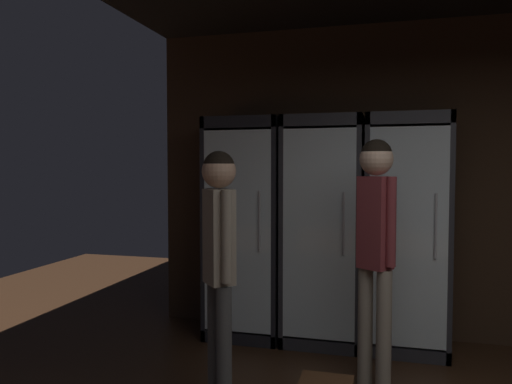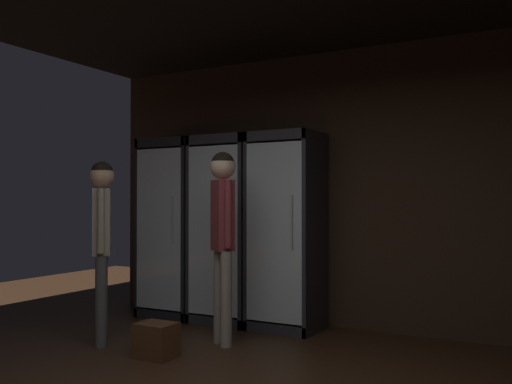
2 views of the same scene
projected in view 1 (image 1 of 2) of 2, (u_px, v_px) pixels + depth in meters
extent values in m
cube|color=#382619|center=(492.00, 182.00, 4.21)|extent=(6.00, 0.06, 2.80)
cube|color=black|center=(254.00, 224.00, 4.70)|extent=(0.67, 0.04, 1.96)
cube|color=black|center=(214.00, 227.00, 4.52)|extent=(0.04, 0.58, 1.96)
cube|color=black|center=(281.00, 229.00, 4.36)|extent=(0.04, 0.58, 1.96)
cube|color=black|center=(246.00, 124.00, 4.39)|extent=(0.67, 0.58, 0.10)
cube|color=black|center=(247.00, 329.00, 4.49)|extent=(0.67, 0.58, 0.10)
cube|color=white|center=(253.00, 225.00, 4.67)|extent=(0.59, 0.02, 1.72)
cube|color=silver|center=(237.00, 232.00, 4.17)|extent=(0.59, 0.02, 1.72)
cylinder|color=#B2B2B7|center=(259.00, 221.00, 4.09)|extent=(0.02, 0.02, 0.50)
cube|color=silver|center=(247.00, 322.00, 4.48)|extent=(0.57, 0.50, 0.02)
cylinder|color=black|center=(225.00, 308.00, 4.55)|extent=(0.06, 0.06, 0.19)
cylinder|color=black|center=(225.00, 294.00, 4.54)|extent=(0.02, 0.02, 0.08)
cylinder|color=beige|center=(225.00, 310.00, 4.55)|extent=(0.07, 0.07, 0.07)
cylinder|color=brown|center=(239.00, 309.00, 4.51)|extent=(0.07, 0.07, 0.20)
cylinder|color=brown|center=(239.00, 294.00, 4.50)|extent=(0.02, 0.02, 0.08)
cylinder|color=#B2332D|center=(239.00, 312.00, 4.51)|extent=(0.07, 0.07, 0.05)
cylinder|color=brown|center=(254.00, 309.00, 4.51)|extent=(0.07, 0.07, 0.19)
cylinder|color=brown|center=(254.00, 294.00, 4.50)|extent=(0.03, 0.03, 0.09)
cylinder|color=white|center=(254.00, 311.00, 4.51)|extent=(0.08, 0.08, 0.07)
cylinder|color=#336B38|center=(268.00, 311.00, 4.37)|extent=(0.06, 0.06, 0.23)
cylinder|color=#336B38|center=(268.00, 295.00, 4.37)|extent=(0.02, 0.02, 0.07)
cylinder|color=white|center=(268.00, 312.00, 4.37)|extent=(0.06, 0.06, 0.07)
cube|color=silver|center=(247.00, 275.00, 4.46)|extent=(0.57, 0.50, 0.02)
cylinder|color=#194723|center=(232.00, 261.00, 4.49)|extent=(0.07, 0.07, 0.24)
cylinder|color=#194723|center=(232.00, 243.00, 4.48)|extent=(0.02, 0.02, 0.09)
cylinder|color=#B2332D|center=(232.00, 261.00, 4.49)|extent=(0.07, 0.07, 0.09)
cylinder|color=#336B38|center=(261.00, 263.00, 4.41)|extent=(0.08, 0.08, 0.23)
cylinder|color=#336B38|center=(261.00, 245.00, 4.41)|extent=(0.02, 0.02, 0.09)
cylinder|color=#2D2D33|center=(261.00, 262.00, 4.41)|extent=(0.08, 0.08, 0.09)
cube|color=silver|center=(246.00, 228.00, 4.44)|extent=(0.57, 0.50, 0.02)
cylinder|color=brown|center=(223.00, 217.00, 4.47)|extent=(0.07, 0.07, 0.19)
cylinder|color=brown|center=(223.00, 201.00, 4.46)|extent=(0.02, 0.02, 0.09)
cylinder|color=beige|center=(223.00, 220.00, 4.47)|extent=(0.07, 0.07, 0.05)
cylinder|color=#9EAD99|center=(238.00, 216.00, 4.42)|extent=(0.07, 0.07, 0.21)
cylinder|color=#9EAD99|center=(238.00, 200.00, 4.42)|extent=(0.03, 0.03, 0.07)
cylinder|color=beige|center=(238.00, 218.00, 4.42)|extent=(0.07, 0.07, 0.07)
cylinder|color=brown|center=(253.00, 215.00, 4.41)|extent=(0.07, 0.07, 0.23)
cylinder|color=brown|center=(253.00, 198.00, 4.40)|extent=(0.03, 0.03, 0.06)
cylinder|color=#B2332D|center=(253.00, 218.00, 4.41)|extent=(0.08, 0.08, 0.06)
cylinder|color=black|center=(268.00, 217.00, 4.34)|extent=(0.06, 0.06, 0.21)
cylinder|color=black|center=(268.00, 202.00, 4.33)|extent=(0.02, 0.02, 0.07)
cylinder|color=#B2332D|center=(268.00, 217.00, 4.34)|extent=(0.06, 0.06, 0.08)
cube|color=silver|center=(246.00, 181.00, 4.42)|extent=(0.57, 0.50, 0.02)
cylinder|color=#194723|center=(230.00, 168.00, 4.43)|extent=(0.08, 0.08, 0.21)
cylinder|color=#194723|center=(230.00, 152.00, 4.42)|extent=(0.03, 0.03, 0.08)
cylinder|color=beige|center=(230.00, 172.00, 4.43)|extent=(0.08, 0.08, 0.06)
cylinder|color=#194723|center=(262.00, 168.00, 4.38)|extent=(0.06, 0.06, 0.21)
cylinder|color=#194723|center=(262.00, 153.00, 4.37)|extent=(0.02, 0.02, 0.07)
cylinder|color=#B2332D|center=(262.00, 170.00, 4.38)|extent=(0.07, 0.07, 0.05)
cube|color=#2B2B30|center=(327.00, 227.00, 4.52)|extent=(0.67, 0.04, 1.96)
cube|color=#2B2B30|center=(288.00, 229.00, 4.34)|extent=(0.04, 0.58, 1.96)
cube|color=#2B2B30|center=(360.00, 232.00, 4.18)|extent=(0.04, 0.58, 1.96)
cube|color=#2B2B30|center=(324.00, 123.00, 4.22)|extent=(0.67, 0.58, 0.10)
cube|color=#2B2B30|center=(322.00, 336.00, 4.31)|extent=(0.67, 0.58, 0.10)
cube|color=white|center=(326.00, 227.00, 4.49)|extent=(0.59, 0.02, 1.72)
cube|color=silver|center=(319.00, 235.00, 3.99)|extent=(0.59, 0.02, 1.72)
cylinder|color=#B2B2B7|center=(344.00, 224.00, 3.91)|extent=(0.02, 0.02, 0.50)
cube|color=silver|center=(322.00, 328.00, 4.30)|extent=(0.57, 0.50, 0.02)
cylinder|color=black|center=(305.00, 315.00, 4.30)|extent=(0.08, 0.08, 0.21)
cylinder|color=black|center=(305.00, 300.00, 4.29)|extent=(0.02, 0.02, 0.07)
cylinder|color=#B2332D|center=(305.00, 318.00, 4.30)|extent=(0.08, 0.08, 0.07)
cylinder|color=brown|center=(338.00, 319.00, 4.24)|extent=(0.06, 0.06, 0.18)
cylinder|color=brown|center=(338.00, 304.00, 4.23)|extent=(0.02, 0.02, 0.07)
cylinder|color=tan|center=(338.00, 319.00, 4.24)|extent=(0.07, 0.07, 0.05)
cube|color=silver|center=(323.00, 263.00, 4.28)|extent=(0.57, 0.50, 0.02)
cylinder|color=#9EAD99|center=(301.00, 249.00, 4.34)|extent=(0.06, 0.06, 0.20)
cylinder|color=#9EAD99|center=(301.00, 233.00, 4.33)|extent=(0.02, 0.02, 0.09)
cylinder|color=#B2332D|center=(301.00, 253.00, 4.34)|extent=(0.07, 0.07, 0.07)
cylinder|color=#9EAD99|center=(323.00, 249.00, 4.31)|extent=(0.08, 0.08, 0.22)
cylinder|color=#9EAD99|center=(323.00, 232.00, 4.30)|extent=(0.02, 0.02, 0.08)
cylinder|color=tan|center=(323.00, 252.00, 4.31)|extent=(0.08, 0.08, 0.08)
cylinder|color=brown|center=(344.00, 250.00, 4.23)|extent=(0.06, 0.06, 0.24)
cylinder|color=brown|center=(344.00, 231.00, 4.23)|extent=(0.02, 0.02, 0.09)
cylinder|color=#2D2D33|center=(344.00, 252.00, 4.24)|extent=(0.06, 0.06, 0.09)
cube|color=silver|center=(323.00, 198.00, 4.25)|extent=(0.57, 0.50, 0.02)
cylinder|color=brown|center=(301.00, 186.00, 4.25)|extent=(0.06, 0.06, 0.20)
cylinder|color=brown|center=(301.00, 168.00, 4.24)|extent=(0.02, 0.02, 0.10)
cylinder|color=tan|center=(301.00, 187.00, 4.25)|extent=(0.07, 0.07, 0.06)
cylinder|color=black|center=(322.00, 185.00, 4.22)|extent=(0.07, 0.07, 0.21)
cylinder|color=black|center=(322.00, 168.00, 4.21)|extent=(0.02, 0.02, 0.07)
cylinder|color=#B2332D|center=(322.00, 185.00, 4.22)|extent=(0.07, 0.07, 0.07)
cylinder|color=#9EAD99|center=(345.00, 184.00, 4.23)|extent=(0.06, 0.06, 0.22)
cylinder|color=#9EAD99|center=(345.00, 167.00, 4.22)|extent=(0.02, 0.02, 0.07)
cylinder|color=beige|center=(345.00, 183.00, 4.23)|extent=(0.06, 0.06, 0.07)
cube|color=#2B2B30|center=(405.00, 229.00, 4.34)|extent=(0.67, 0.04, 1.96)
cube|color=#2B2B30|center=(368.00, 232.00, 4.16)|extent=(0.04, 0.58, 1.96)
cube|color=#2B2B30|center=(447.00, 234.00, 4.00)|extent=(0.04, 0.58, 1.96)
cube|color=#2B2B30|center=(408.00, 121.00, 4.04)|extent=(0.67, 0.58, 0.10)
cube|color=#2B2B30|center=(405.00, 343.00, 4.13)|extent=(0.67, 0.58, 0.10)
cube|color=white|center=(406.00, 230.00, 4.31)|extent=(0.59, 0.02, 1.72)
cube|color=silver|center=(408.00, 238.00, 3.81)|extent=(0.59, 0.02, 1.72)
cylinder|color=#B2B2B7|center=(436.00, 226.00, 3.73)|extent=(0.02, 0.02, 0.50)
cube|color=silver|center=(405.00, 335.00, 4.12)|extent=(0.57, 0.50, 0.02)
cylinder|color=brown|center=(387.00, 319.00, 4.15)|extent=(0.07, 0.07, 0.23)
cylinder|color=brown|center=(387.00, 300.00, 4.14)|extent=(0.02, 0.02, 0.09)
cylinder|color=tan|center=(386.00, 323.00, 4.15)|extent=(0.08, 0.08, 0.06)
cylinder|color=gray|center=(422.00, 322.00, 4.11)|extent=(0.07, 0.07, 0.21)
cylinder|color=gray|center=(422.00, 304.00, 4.10)|extent=(0.02, 0.02, 0.10)
cylinder|color=#B2332D|center=(422.00, 321.00, 4.11)|extent=(0.07, 0.07, 0.07)
cube|color=silver|center=(406.00, 268.00, 4.10)|extent=(0.57, 0.50, 0.02)
cylinder|color=gray|center=(380.00, 252.00, 4.16)|extent=(0.06, 0.06, 0.22)
cylinder|color=gray|center=(380.00, 235.00, 4.16)|extent=(0.02, 0.02, 0.07)
cylinder|color=beige|center=(380.00, 253.00, 4.16)|extent=(0.06, 0.06, 0.08)
cylinder|color=#9EAD99|center=(398.00, 255.00, 4.12)|extent=(0.07, 0.07, 0.19)
cylinder|color=#9EAD99|center=(398.00, 237.00, 4.11)|extent=(0.03, 0.03, 0.10)
cylinder|color=tan|center=(398.00, 256.00, 4.12)|extent=(0.08, 0.08, 0.07)
cylinder|color=brown|center=(416.00, 256.00, 4.08)|extent=(0.08, 0.08, 0.19)
cylinder|color=brown|center=(416.00, 239.00, 4.07)|extent=(0.03, 0.03, 0.08)
cylinder|color=white|center=(416.00, 256.00, 4.08)|extent=(0.08, 0.08, 0.06)
cylinder|color=black|center=(434.00, 256.00, 4.05)|extent=(0.07, 0.07, 0.19)
cylinder|color=black|center=(434.00, 240.00, 4.05)|extent=(0.03, 0.03, 0.07)
cylinder|color=tan|center=(434.00, 259.00, 4.06)|extent=(0.07, 0.07, 0.05)
cube|color=silver|center=(407.00, 199.00, 4.07)|extent=(0.57, 0.50, 0.02)
cylinder|color=#9EAD99|center=(389.00, 186.00, 4.10)|extent=(0.08, 0.08, 0.21)
cylinder|color=#9EAD99|center=(389.00, 169.00, 4.09)|extent=(0.03, 0.03, 0.06)
cylinder|color=white|center=(389.00, 187.00, 4.10)|extent=(0.08, 0.08, 0.07)
cylinder|color=black|center=(424.00, 186.00, 4.05)|extent=(0.07, 0.07, 0.20)
cylinder|color=black|center=(424.00, 168.00, 4.04)|extent=(0.02, 0.02, 0.10)
cylinder|color=#2D2D33|center=(424.00, 185.00, 4.05)|extent=(0.07, 0.07, 0.07)
cylinder|color=gray|center=(365.00, 326.00, 3.43)|extent=(0.10, 0.10, 0.83)
cylinder|color=gray|center=(384.00, 332.00, 3.31)|extent=(0.10, 0.10, 0.83)
cube|color=brown|center=(376.00, 223.00, 3.34)|extent=(0.25, 0.24, 0.63)
cylinder|color=brown|center=(361.00, 219.00, 3.43)|extent=(0.06, 0.06, 0.59)
cylinder|color=brown|center=(391.00, 222.00, 3.24)|extent=(0.06, 0.06, 0.59)
sphere|color=beige|center=(376.00, 159.00, 3.31)|extent=(0.23, 0.23, 0.23)
sphere|color=black|center=(376.00, 155.00, 3.31)|extent=(0.21, 0.21, 0.21)
cylinder|color=#4C4C4C|center=(215.00, 342.00, 3.18)|extent=(0.10, 0.10, 0.79)
cylinder|color=#4C4C4C|center=(224.00, 349.00, 3.05)|extent=(0.10, 0.10, 0.79)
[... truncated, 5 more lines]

